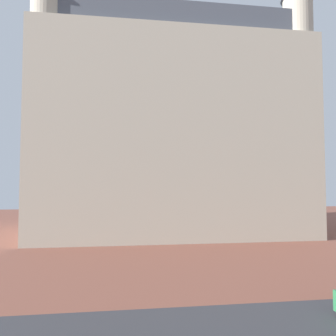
% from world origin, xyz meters
% --- Properties ---
extents(landmark_building, '(26.93, 15.27, 37.70)m').
position_xyz_m(landmark_building, '(3.18, 35.21, 11.50)').
color(landmark_building, '#B2A893').
rests_on(landmark_building, ground_plane).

